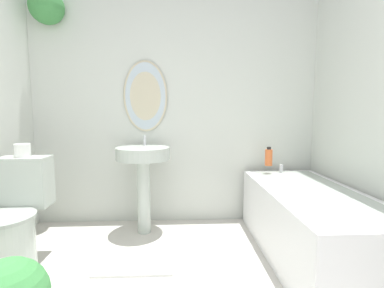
% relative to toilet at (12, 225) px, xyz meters
% --- Properties ---
extents(wall_back, '(2.95, 0.31, 2.40)m').
position_rel_toilet_xyz_m(wall_back, '(1.07, 0.90, 0.93)').
color(wall_back, silver).
rests_on(wall_back, ground_plane).
extents(toilet, '(0.40, 0.58, 0.79)m').
position_rel_toilet_xyz_m(toilet, '(0.00, 0.00, 0.00)').
color(toilet, '#B2BCB2').
rests_on(toilet, ground_plane).
extents(pedestal_sink, '(0.49, 0.49, 0.91)m').
position_rel_toilet_xyz_m(pedestal_sink, '(0.85, 0.60, 0.30)').
color(pedestal_sink, '#B2BCB2').
rests_on(pedestal_sink, ground_plane).
extents(bathtub, '(0.70, 1.52, 0.61)m').
position_rel_toilet_xyz_m(bathtub, '(2.20, 0.07, -0.06)').
color(bathtub, silver).
rests_on(bathtub, ground_plane).
extents(shampoo_bottle, '(0.07, 0.07, 0.18)m').
position_rel_toilet_xyz_m(shampoo_bottle, '(2.05, 0.69, 0.36)').
color(shampoo_bottle, '#DB6633').
rests_on(shampoo_bottle, bathtub).
extents(bath_mat, '(0.56, 0.39, 0.02)m').
position_rel_toilet_xyz_m(bath_mat, '(0.85, 0.05, -0.33)').
color(bath_mat, silver).
rests_on(bath_mat, ground_plane).
extents(toilet_paper_roll, '(0.11, 0.11, 0.10)m').
position_rel_toilet_xyz_m(toilet_paper_roll, '(0.00, 0.19, 0.50)').
color(toilet_paper_roll, white).
rests_on(toilet_paper_roll, toilet).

